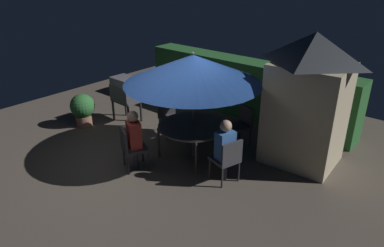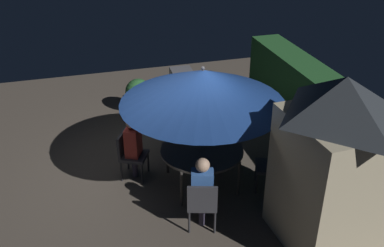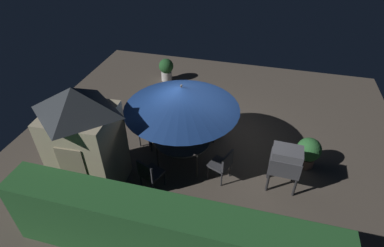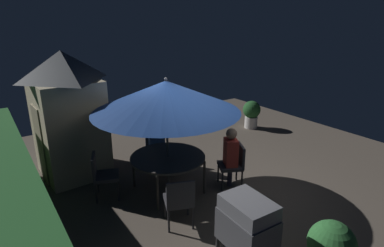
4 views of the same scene
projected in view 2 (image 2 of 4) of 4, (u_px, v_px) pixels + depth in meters
The scene contains 13 objects.
ground_plane at pixel (157, 175), 8.38m from camera, with size 11.00×11.00×0.00m, color brown.
hedge_backdrop at pixel (326, 116), 8.86m from camera, with size 6.14×0.72×1.52m.
garden_shed at pixel (332, 164), 6.24m from camera, with size 1.58×1.41×2.71m.
patio_table at pixel (202, 152), 7.81m from camera, with size 1.47×1.47×0.74m.
patio_umbrella at pixel (203, 86), 7.21m from camera, with size 2.78×2.78×2.30m.
bbq_grill at pixel (183, 86), 9.98m from camera, with size 0.72×0.53×1.20m.
chair_near_shed at pixel (129, 152), 8.11m from camera, with size 0.62×0.62×0.90m.
chair_far_side at pixel (202, 202), 6.84m from camera, with size 0.58×0.58×0.90m.
chair_toward_hedge at pixel (274, 163), 7.78m from camera, with size 0.60×0.60×0.90m.
chair_toward_house at pixel (206, 127), 8.96m from camera, with size 0.60×0.60×0.90m.
potted_plant_by_grill at pixel (139, 94), 10.45m from camera, with size 0.62×0.62×0.85m.
person_in_red at pixel (133, 140), 7.97m from camera, with size 0.41×0.37×1.26m.
person_in_blue at pixel (202, 185), 6.79m from camera, with size 0.33×0.39×1.26m.
Camera 2 is at (6.81, -1.25, 4.86)m, focal length 41.22 mm.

